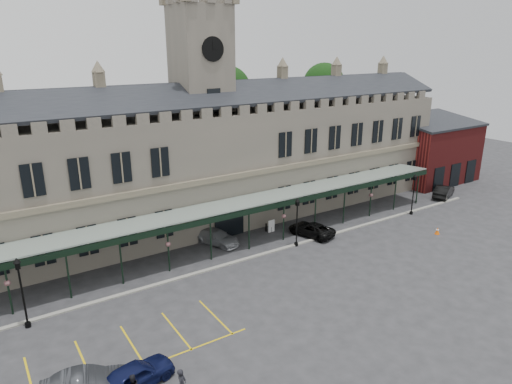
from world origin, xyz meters
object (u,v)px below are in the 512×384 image
lamp_post_right (414,191)px  station_building (205,164)px  car_taxi (216,237)px  car_van (311,229)px  car_right_b (444,191)px  car_left_a (136,375)px  lamp_post_mid (297,218)px  sign_board (271,226)px  person_a (182,384)px  clock_tower (202,100)px  lamp_post_left (21,287)px  traffic_cone (437,231)px

lamp_post_right → station_building: bearing=152.0°
car_taxi → car_van: (8.99, -3.45, -0.03)m
car_right_b → car_left_a: bearing=82.4°
lamp_post_right → lamp_post_mid: bearing=178.8°
sign_board → car_taxi: 6.16m
person_a → lamp_post_right: bearing=-30.5°
lamp_post_mid → station_building: bearing=111.7°
station_building → car_taxi: (-1.99, -5.91, -5.76)m
sign_board → clock_tower: bearing=121.3°
clock_tower → lamp_post_left: bearing=-150.1°
traffic_cone → car_taxi: (-19.98, 10.19, 0.35)m
station_building → clock_tower: size_ratio=2.42×
station_building → car_van: (7.00, -9.36, -5.80)m
station_building → sign_board: size_ratio=46.12×
station_building → lamp_post_left: 22.49m
car_van → lamp_post_right: bearing=156.6°
car_van → car_right_b: size_ratio=1.02×
lamp_post_right → sign_board: size_ratio=3.65×
lamp_post_mid → car_van: lamp_post_mid is taller
station_building → car_van: bearing=-53.2°
clock_tower → car_taxi: (-1.99, -6.00, -12.41)m
lamp_post_left → car_van: size_ratio=1.08×
traffic_cone → car_right_b: car_right_b is taller
car_left_a → clock_tower: bearing=-48.7°
lamp_post_right → car_left_a: bearing=-164.6°
lamp_post_right → sign_board: bearing=164.9°
lamp_post_left → lamp_post_mid: (23.51, 0.50, -0.22)m
person_a → traffic_cone: bearing=-37.9°
lamp_post_right → traffic_cone: (-2.47, -5.24, -2.46)m
car_left_a → car_taxi: car_left_a is taller
lamp_post_mid → car_left_a: size_ratio=1.07×
lamp_post_left → lamp_post_mid: size_ratio=1.08×
station_building → person_a: 26.99m
car_taxi → person_a: bearing=-148.4°
clock_tower → sign_board: (4.14, -6.53, -12.48)m
traffic_cone → car_taxi: size_ratio=0.15×
car_left_a → car_right_b: size_ratio=0.95×
lamp_post_left → car_left_a: (4.31, -9.62, -2.32)m
car_van → station_building: bearing=-70.3°
clock_tower → person_a: clock_tower is taller
car_van → person_a: bearing=16.7°
lamp_post_mid → car_taxi: lamp_post_mid is taller
lamp_post_left → car_left_a: lamp_post_left is taller
car_taxi → car_right_b: bearing=-30.7°
car_left_a → car_van: size_ratio=0.93×
clock_tower → car_right_b: clock_tower is taller
lamp_post_right → sign_board: lamp_post_right is taller
lamp_post_mid → lamp_post_right: 16.27m
car_left_a → person_a: bearing=-154.0°
lamp_post_left → sign_board: bearing=11.0°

